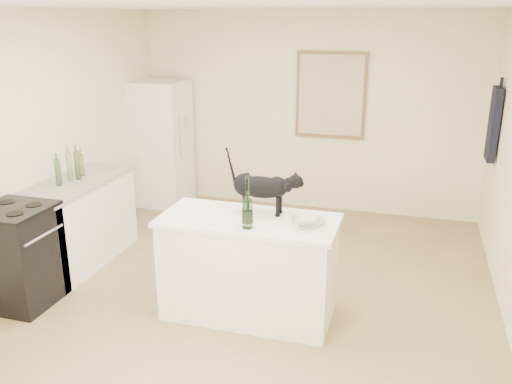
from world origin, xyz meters
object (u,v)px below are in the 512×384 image
object	(u,v)px
stove	(18,257)
fridge	(162,144)
black_cat	(261,190)
wine_bottle	(247,204)
glass_bowl	(308,223)

from	to	relation	value
stove	fridge	size ratio (longest dim) A/B	0.53
black_cat	fridge	bearing A→B (deg)	131.31
wine_bottle	glass_bowl	size ratio (longest dim) A/B	1.51
fridge	glass_bowl	bearing A→B (deg)	-45.36
wine_bottle	glass_bowl	xyz separation A→B (m)	(0.46, 0.16, -0.17)
fridge	glass_bowl	xyz separation A→B (m)	(2.57, -2.60, 0.08)
wine_bottle	black_cat	bearing A→B (deg)	88.81
stove	glass_bowl	bearing A→B (deg)	7.80
black_cat	wine_bottle	xyz separation A→B (m)	(-0.01, -0.36, -0.01)
stove	fridge	distance (m)	2.98
black_cat	wine_bottle	distance (m)	0.36
fridge	glass_bowl	size ratio (longest dim) A/B	6.38
wine_bottle	glass_bowl	bearing A→B (deg)	18.95
glass_bowl	fridge	bearing A→B (deg)	134.64
fridge	black_cat	size ratio (longest dim) A/B	2.87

